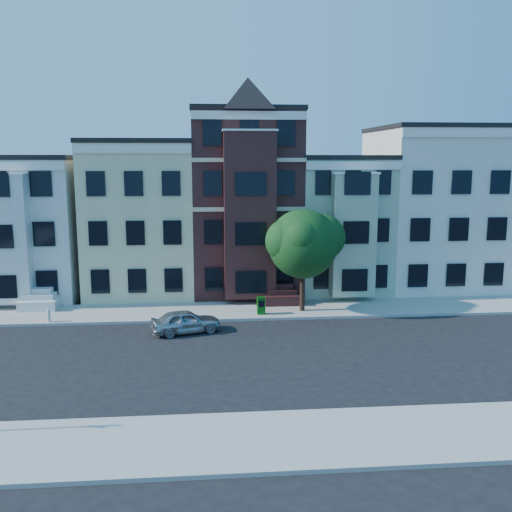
{
  "coord_description": "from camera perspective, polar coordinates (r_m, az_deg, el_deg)",
  "views": [
    {
      "loc": [
        -2.71,
        -25.11,
        9.13
      ],
      "look_at": [
        -0.18,
        3.33,
        4.2
      ],
      "focal_mm": 40.0,
      "sensor_mm": 36.0,
      "label": 1
    }
  ],
  "objects": [
    {
      "name": "house_white",
      "position": [
        41.73,
        -22.2,
        2.7
      ],
      "size": [
        8.0,
        9.0,
        9.0
      ],
      "primitive_type": "cube",
      "color": "silver",
      "rests_on": "ground"
    },
    {
      "name": "street_tree",
      "position": [
        33.44,
        4.72,
        0.76
      ],
      "size": [
        8.11,
        8.11,
        7.49
      ],
      "primitive_type": null,
      "rotation": [
        0.0,
        0.0,
        0.31
      ],
      "color": "#194E1A",
      "rests_on": "far_sidewalk"
    },
    {
      "name": "newspaper_box",
      "position": [
        33.23,
        0.51,
        -4.97
      ],
      "size": [
        0.47,
        0.42,
        1.02
      ],
      "primitive_type": "cube",
      "rotation": [
        0.0,
        0.0,
        0.04
      ],
      "color": "#0C4F0F",
      "rests_on": "far_sidewalk"
    },
    {
      "name": "house_cream",
      "position": [
        42.95,
        17.17,
        4.52
      ],
      "size": [
        8.0,
        9.0,
        11.0
      ],
      "primitive_type": "cube",
      "color": "silver",
      "rests_on": "ground"
    },
    {
      "name": "ground",
      "position": [
        26.85,
        1.04,
        -10.08
      ],
      "size": [
        120.0,
        120.0,
        0.0
      ],
      "primitive_type": "plane",
      "color": "black"
    },
    {
      "name": "far_sidewalk",
      "position": [
        34.43,
        -0.39,
        -5.45
      ],
      "size": [
        60.0,
        4.0,
        0.15
      ],
      "primitive_type": "cube",
      "color": "#9E9B93",
      "rests_on": "ground"
    },
    {
      "name": "near_sidewalk",
      "position": [
        19.54,
        3.66,
        -17.82
      ],
      "size": [
        60.0,
        4.0,
        0.15
      ],
      "primitive_type": "cube",
      "color": "#9E9B93",
      "rests_on": "ground"
    },
    {
      "name": "house_brown",
      "position": [
        39.82,
        -1.17,
        5.29
      ],
      "size": [
        7.0,
        9.0,
        12.0
      ],
      "primitive_type": "cube",
      "color": "#3B1918",
      "rests_on": "ground"
    },
    {
      "name": "fire_hydrant",
      "position": [
        33.73,
        -20.0,
        -5.72
      ],
      "size": [
        0.24,
        0.24,
        0.59
      ],
      "primitive_type": "cylinder",
      "rotation": [
        0.0,
        0.0,
        0.16
      ],
      "color": "silver",
      "rests_on": "far_sidewalk"
    },
    {
      "name": "house_green",
      "position": [
        40.93,
        7.97,
        3.21
      ],
      "size": [
        6.0,
        9.0,
        9.0
      ],
      "primitive_type": "cube",
      "color": "#A6B598",
      "rests_on": "ground"
    },
    {
      "name": "house_yellow",
      "position": [
        40.05,
        -11.22,
        3.69
      ],
      "size": [
        7.0,
        9.0,
        10.0
      ],
      "primitive_type": "cube",
      "color": "beige",
      "rests_on": "ground"
    },
    {
      "name": "parked_car",
      "position": [
        30.44,
        -7.05,
        -6.51
      ],
      "size": [
        3.9,
        2.4,
        1.24
      ],
      "primitive_type": "imported",
      "rotation": [
        0.0,
        0.0,
        1.85
      ],
      "color": "#ADB1B4",
      "rests_on": "ground"
    }
  ]
}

